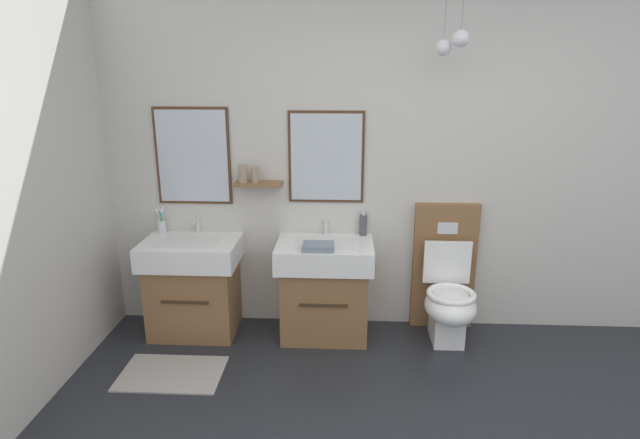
# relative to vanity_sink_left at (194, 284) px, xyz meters

# --- Properties ---
(wall_back) EXTENTS (5.11, 0.52, 2.77)m
(wall_back) POSITION_rel_vanity_sink_left_xyz_m (1.75, 0.28, 0.99)
(wall_back) COLOR beige
(wall_back) RESTS_ON ground
(bath_mat) EXTENTS (0.68, 0.44, 0.01)m
(bath_mat) POSITION_rel_vanity_sink_left_xyz_m (0.00, -0.61, -0.39)
(bath_mat) COLOR #9E9993
(bath_mat) RESTS_ON ground
(vanity_sink_left) EXTENTS (0.71, 0.52, 0.74)m
(vanity_sink_left) POSITION_rel_vanity_sink_left_xyz_m (0.00, 0.00, 0.00)
(vanity_sink_left) COLOR brown
(vanity_sink_left) RESTS_ON ground
(tap_on_left_sink) EXTENTS (0.03, 0.13, 0.11)m
(tap_on_left_sink) POSITION_rel_vanity_sink_left_xyz_m (0.00, 0.19, 0.42)
(tap_on_left_sink) COLOR silver
(tap_on_left_sink) RESTS_ON vanity_sink_left
(vanity_sink_right) EXTENTS (0.71, 0.52, 0.74)m
(vanity_sink_right) POSITION_rel_vanity_sink_left_xyz_m (1.00, 0.00, 0.00)
(vanity_sink_right) COLOR brown
(vanity_sink_right) RESTS_ON ground
(tap_on_right_sink) EXTENTS (0.03, 0.13, 0.11)m
(tap_on_right_sink) POSITION_rel_vanity_sink_left_xyz_m (1.00, 0.19, 0.42)
(tap_on_right_sink) COLOR silver
(tap_on_right_sink) RESTS_ON vanity_sink_right
(toilet) EXTENTS (0.48, 0.62, 1.00)m
(toilet) POSITION_rel_vanity_sink_left_xyz_m (1.92, 0.02, -0.02)
(toilet) COLOR brown
(toilet) RESTS_ON ground
(toothbrush_cup) EXTENTS (0.07, 0.07, 0.21)m
(toothbrush_cup) POSITION_rel_vanity_sink_left_xyz_m (-0.28, 0.18, 0.41)
(toothbrush_cup) COLOR silver
(toothbrush_cup) RESTS_ON vanity_sink_left
(soap_dispenser) EXTENTS (0.06, 0.06, 0.20)m
(soap_dispenser) POSITION_rel_vanity_sink_left_xyz_m (1.29, 0.19, 0.44)
(soap_dispenser) COLOR #4C4C51
(soap_dispenser) RESTS_ON vanity_sink_right
(folded_hand_towel) EXTENTS (0.22, 0.16, 0.04)m
(folded_hand_towel) POSITION_rel_vanity_sink_left_xyz_m (0.96, -0.16, 0.37)
(folded_hand_towel) COLOR gray
(folded_hand_towel) RESTS_ON vanity_sink_right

